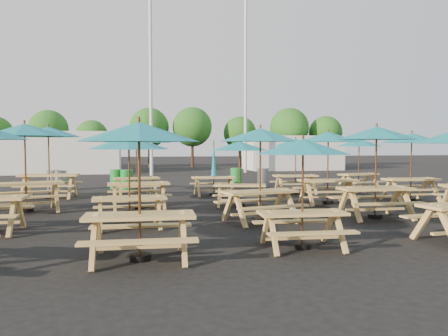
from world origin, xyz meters
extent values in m
plane|color=black|center=(0.00, 0.00, 0.00)|extent=(120.00, 120.00, 0.00)
cube|color=tan|center=(-6.04, -0.14, 0.81)|extent=(2.10, 1.28, 0.07)
cube|color=tan|center=(-5.84, -0.84, 0.49)|extent=(1.97, 0.80, 0.04)
cube|color=tan|center=(-6.24, 0.55, 0.49)|extent=(1.97, 0.80, 0.04)
cylinder|color=black|center=(-6.04, -0.14, 0.05)|extent=(0.39, 0.39, 0.11)
cylinder|color=brown|center=(-6.04, -0.14, 1.26)|extent=(0.05, 0.05, 2.52)
cone|color=#15798D|center=(-6.04, -0.14, 2.32)|extent=(2.73, 2.73, 0.35)
cube|color=tan|center=(-6.01, 3.15, 0.82)|extent=(2.05, 0.89, 0.07)
cube|color=tan|center=(-6.05, 2.42, 0.50)|extent=(2.02, 0.39, 0.04)
cube|color=tan|center=(-5.97, 3.88, 0.50)|extent=(2.02, 0.39, 0.04)
cylinder|color=black|center=(-6.01, 3.15, 0.06)|extent=(0.40, 0.40, 0.11)
cylinder|color=brown|center=(-6.01, 3.15, 1.28)|extent=(0.05, 0.05, 2.56)
cone|color=#15798D|center=(-6.01, 3.15, 2.36)|extent=(2.37, 2.37, 0.36)
cube|color=tan|center=(-2.96, -6.03, 0.74)|extent=(1.82, 0.77, 0.06)
cube|color=tan|center=(-2.99, -6.69, 0.45)|extent=(1.80, 0.33, 0.04)
cube|color=tan|center=(-2.93, -5.38, 0.45)|extent=(1.80, 0.33, 0.04)
cylinder|color=black|center=(-2.96, -6.03, 0.05)|extent=(0.36, 0.36, 0.10)
cylinder|color=brown|center=(-2.96, -6.03, 1.14)|extent=(0.04, 0.04, 2.29)
cone|color=#15798D|center=(-2.96, -6.03, 2.11)|extent=(2.09, 2.09, 0.32)
cube|color=tan|center=(-3.16, -3.12, 0.68)|extent=(1.68, 0.73, 0.06)
cube|color=tan|center=(-3.13, -3.72, 0.41)|extent=(1.66, 0.31, 0.04)
cube|color=tan|center=(-3.19, -2.52, 0.41)|extent=(1.66, 0.31, 0.04)
cylinder|color=black|center=(-3.16, -3.12, 0.05)|extent=(0.33, 0.33, 0.09)
cylinder|color=brown|center=(-3.16, -3.12, 1.05)|extent=(0.04, 0.04, 2.11)
cone|color=#15798D|center=(-3.16, -3.12, 1.94)|extent=(1.94, 1.94, 0.29)
cube|color=tan|center=(-2.92, -0.03, 0.74)|extent=(1.84, 0.80, 0.06)
cube|color=tan|center=(-2.89, -0.69, 0.45)|extent=(1.82, 0.35, 0.04)
cube|color=tan|center=(-2.96, 0.63, 0.45)|extent=(1.82, 0.35, 0.04)
cylinder|color=black|center=(-2.92, -0.03, 0.05)|extent=(0.36, 0.36, 0.10)
cylinder|color=brown|center=(-2.92, -0.03, 1.15)|extent=(0.04, 0.04, 2.31)
cone|color=#15798D|center=(-2.92, -0.03, 2.12)|extent=(2.13, 2.13, 0.32)
cube|color=tan|center=(-2.96, 3.10, 0.67)|extent=(1.71, 0.87, 0.05)
cube|color=tan|center=(-2.88, 2.51, 0.41)|extent=(1.65, 0.47, 0.04)
cube|color=tan|center=(-3.05, 3.69, 0.41)|extent=(1.65, 0.47, 0.04)
cylinder|color=black|center=(-2.96, 3.10, 0.05)|extent=(0.33, 0.33, 0.09)
cylinder|color=brown|center=(-2.96, 3.10, 1.04)|extent=(0.04, 0.04, 2.08)
cone|color=#15798D|center=(-2.96, 3.10, 1.92)|extent=(2.08, 2.08, 0.29)
cube|color=tan|center=(-0.04, -5.80, 0.65)|extent=(1.62, 0.70, 0.05)
cube|color=tan|center=(-0.08, -6.38, 0.40)|extent=(1.60, 0.31, 0.04)
cube|color=tan|center=(-0.01, -5.22, 0.40)|extent=(1.60, 0.31, 0.04)
cylinder|color=black|center=(-0.04, -5.80, 0.04)|extent=(0.32, 0.32, 0.09)
cylinder|color=brown|center=(-0.04, -5.80, 1.01)|extent=(0.04, 0.04, 2.03)
cone|color=#15798D|center=(-0.04, -5.80, 1.87)|extent=(1.87, 1.87, 0.28)
cube|color=tan|center=(-0.02, -3.00, 0.75)|extent=(1.93, 1.09, 0.06)
cube|color=tan|center=(0.13, -3.65, 0.45)|extent=(1.83, 0.65, 0.04)
cube|color=tan|center=(-0.17, -2.35, 0.45)|extent=(1.83, 0.65, 0.04)
cylinder|color=black|center=(-0.02, -3.00, 0.05)|extent=(0.36, 0.36, 0.10)
cylinder|color=brown|center=(-0.02, -3.00, 1.16)|extent=(0.04, 0.04, 2.32)
cone|color=#15798D|center=(-0.02, -3.00, 2.14)|extent=(2.44, 2.44, 0.32)
cube|color=tan|center=(0.14, -0.20, 0.65)|extent=(1.69, 1.01, 0.05)
cube|color=tan|center=(-0.01, -0.76, 0.40)|extent=(1.59, 0.62, 0.04)
cube|color=tan|center=(0.29, 0.36, 0.40)|extent=(1.59, 0.62, 0.04)
cylinder|color=black|center=(0.14, -0.20, 0.04)|extent=(0.32, 0.32, 0.09)
cylinder|color=brown|center=(0.14, -0.20, 1.01)|extent=(0.04, 0.04, 2.03)
cone|color=#15798D|center=(0.14, -0.20, 1.87)|extent=(2.18, 2.18, 0.28)
cube|color=tan|center=(-0.11, 2.85, 0.67)|extent=(1.63, 0.65, 0.05)
cube|color=tan|center=(-0.11, 2.26, 0.41)|extent=(1.63, 0.24, 0.04)
cube|color=tan|center=(-0.12, 3.45, 0.41)|extent=(1.63, 0.24, 0.04)
cylinder|color=black|center=(-0.11, 2.85, 0.05)|extent=(0.33, 0.33, 0.09)
cylinder|color=brown|center=(-0.11, 2.85, 1.04)|extent=(0.04, 0.04, 2.08)
cone|color=#15798D|center=(-0.11, 2.85, 1.40)|extent=(0.20, 0.20, 1.36)
cube|color=tan|center=(3.14, -5.36, 0.44)|extent=(1.78, 0.42, 0.04)
cube|color=tan|center=(3.06, -3.05, 0.77)|extent=(1.89, 0.79, 0.06)
cube|color=tan|center=(3.04, -3.74, 0.47)|extent=(1.88, 0.32, 0.04)
cube|color=tan|center=(3.09, -2.37, 0.47)|extent=(1.88, 0.32, 0.04)
cylinder|color=black|center=(3.06, -3.05, 0.05)|extent=(0.37, 0.37, 0.10)
cylinder|color=brown|center=(3.06, -3.05, 1.19)|extent=(0.05, 0.05, 2.39)
cone|color=#15798D|center=(3.06, -3.05, 2.20)|extent=(2.16, 2.16, 0.33)
cube|color=tan|center=(3.06, -0.21, 0.75)|extent=(1.87, 0.81, 0.06)
cube|color=tan|center=(3.02, -0.88, 0.46)|extent=(1.84, 0.35, 0.04)
cube|color=tan|center=(3.10, 0.46, 0.46)|extent=(1.84, 0.35, 0.04)
cylinder|color=black|center=(3.06, -0.21, 0.05)|extent=(0.37, 0.37, 0.10)
cylinder|color=brown|center=(3.06, -0.21, 1.17)|extent=(0.04, 0.04, 2.34)
cone|color=#15798D|center=(3.06, -0.21, 2.16)|extent=(2.16, 2.16, 0.33)
cube|color=tan|center=(3.13, 2.84, 0.69)|extent=(1.73, 0.76, 0.06)
cube|color=tan|center=(3.09, 2.23, 0.42)|extent=(1.70, 0.34, 0.04)
cube|color=tan|center=(3.17, 3.46, 0.42)|extent=(1.70, 0.34, 0.04)
cylinder|color=black|center=(3.13, 2.84, 0.05)|extent=(0.34, 0.34, 0.09)
cylinder|color=brown|center=(3.13, 2.84, 1.08)|extent=(0.04, 0.04, 2.16)
cone|color=#15798D|center=(3.13, 2.84, 1.99)|extent=(2.01, 2.01, 0.30)
cube|color=tan|center=(6.08, -0.19, 0.74)|extent=(1.82, 0.74, 0.06)
cube|color=tan|center=(6.07, -0.85, 0.45)|extent=(1.81, 0.29, 0.04)
cube|color=tan|center=(6.09, 0.48, 0.45)|extent=(1.81, 0.29, 0.04)
cylinder|color=black|center=(6.08, -0.19, 0.05)|extent=(0.36, 0.36, 0.10)
cylinder|color=brown|center=(6.08, -0.19, 1.16)|extent=(0.04, 0.04, 2.31)
cone|color=#15798D|center=(6.08, -0.19, 2.13)|extent=(2.06, 2.06, 0.32)
cube|color=tan|center=(5.97, 3.10, 0.70)|extent=(1.81, 1.09, 0.06)
cube|color=tan|center=(6.13, 2.50, 0.42)|extent=(1.70, 0.68, 0.04)
cube|color=tan|center=(5.80, 3.69, 0.42)|extent=(1.70, 0.68, 0.04)
cylinder|color=black|center=(5.97, 3.10, 0.05)|extent=(0.34, 0.34, 0.09)
cylinder|color=brown|center=(5.97, 3.10, 1.08)|extent=(0.04, 0.04, 2.16)
cone|color=#15798D|center=(5.97, 3.10, 2.00)|extent=(2.33, 2.33, 0.30)
cylinder|color=gray|center=(-6.34, 5.91, 0.42)|extent=(0.52, 0.52, 0.84)
cylinder|color=gray|center=(-6.08, 5.86, 0.42)|extent=(0.52, 0.52, 0.84)
cylinder|color=#18842C|center=(-3.81, 6.15, 0.42)|extent=(0.52, 0.52, 0.84)
cylinder|color=#18842C|center=(-3.36, 5.70, 0.42)|extent=(0.52, 0.52, 0.84)
cylinder|color=#18842C|center=(1.53, 6.14, 0.42)|extent=(0.52, 0.52, 0.84)
cylinder|color=gray|center=(2.70, 5.80, 0.42)|extent=(0.52, 0.52, 0.84)
cylinder|color=silver|center=(-2.00, 14.00, 6.00)|extent=(0.20, 0.20, 12.00)
cylinder|color=silver|center=(4.50, 16.00, 6.00)|extent=(0.20, 0.20, 12.00)
cube|color=silver|center=(-8.00, 18.00, 1.40)|extent=(8.00, 4.00, 2.80)
cube|color=silver|center=(9.00, 19.00, 1.30)|extent=(7.00, 4.00, 2.60)
cylinder|color=#382314|center=(-9.74, 23.90, 1.07)|extent=(0.24, 0.24, 2.14)
sphere|color=#1E5919|center=(-9.74, 23.90, 3.16)|extent=(3.11, 3.11, 3.11)
cylinder|color=#382314|center=(-6.39, 23.65, 0.89)|extent=(0.24, 0.24, 1.78)
sphere|color=#1E5919|center=(-6.39, 23.65, 2.63)|extent=(2.59, 2.59, 2.59)
cylinder|color=#382314|center=(-1.75, 24.72, 1.16)|extent=(0.24, 0.24, 2.31)
sphere|color=#1E5919|center=(-1.75, 24.72, 3.41)|extent=(3.36, 3.36, 3.36)
cylinder|color=#382314|center=(1.90, 24.26, 1.17)|extent=(0.24, 0.24, 2.35)
sphere|color=#1E5919|center=(1.90, 24.26, 3.47)|extent=(3.41, 3.41, 3.41)
cylinder|color=#382314|center=(6.22, 24.67, 1.01)|extent=(0.24, 0.24, 2.02)
sphere|color=#1E5919|center=(6.22, 24.67, 2.98)|extent=(2.94, 2.94, 2.94)
cylinder|color=#382314|center=(10.23, 22.90, 1.16)|extent=(0.24, 0.24, 2.32)
sphere|color=#1E5919|center=(10.23, 22.90, 3.43)|extent=(3.38, 3.38, 3.38)
cylinder|color=#382314|center=(13.63, 22.92, 1.02)|extent=(0.24, 0.24, 2.03)
sphere|color=#1E5919|center=(13.63, 22.92, 3.00)|extent=(2.95, 2.95, 2.95)
camera|label=1|loc=(-3.04, -13.25, 1.89)|focal=35.00mm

